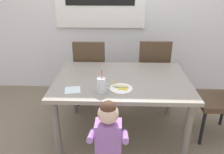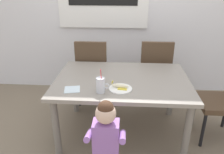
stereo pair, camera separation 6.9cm
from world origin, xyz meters
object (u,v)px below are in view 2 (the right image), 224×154
Objects in this scene: toddler_standing at (106,134)px; milk_cup at (101,86)px; snack_plate at (120,89)px; dining_chair_right at (155,69)px; peeled_banana at (120,86)px; dining_table at (122,86)px; dining_chair_left at (93,69)px; paper_napkin at (72,89)px.

milk_cup is (-0.08, 0.39, 0.25)m from toddler_standing.
toddler_standing is at bearing -102.51° from snack_plate.
dining_chair_right is 1.57m from toddler_standing.
toddler_standing is at bearing -77.97° from milk_cup.
snack_plate is (-0.45, -1.00, 0.18)m from dining_chair_right.
dining_chair_right is at bearing 69.17° from toddler_standing.
milk_cup is 0.21m from snack_plate.
milk_cup is 0.20m from peeled_banana.
dining_chair_right is at bearing 65.60° from snack_plate.
peeled_banana is at bearing 25.08° from milk_cup.
dining_table is 1.73× the size of toddler_standing.
snack_plate is (0.19, 0.07, -0.06)m from milk_cup.
dining_table is 1.51× the size of dining_chair_left.
paper_napkin is (-0.37, 0.42, 0.19)m from toddler_standing.
milk_cup reaches higher than snack_plate.
dining_chair_left reaches higher than dining_table.
dining_chair_right is 6.40× the size of paper_napkin.
toddler_standing reaches higher than paper_napkin.
paper_napkin is (-0.47, -0.04, -0.00)m from snack_plate.
toddler_standing is (0.32, -1.41, -0.02)m from dining_chair_left.
paper_napkin is (-0.93, -1.04, 0.17)m from dining_chair_right.
dining_table is 0.57m from paper_napkin.
milk_cup is at bearing -6.90° from paper_napkin.
paper_napkin is (-0.47, -0.05, -0.03)m from peeled_banana.
dining_chair_left is at bearing 122.17° from dining_table.
peeled_banana is at bearing -93.40° from dining_table.
dining_chair_right reaches higher than paper_napkin.
dining_chair_right is at bearing 65.15° from peeled_banana.
dining_chair_left is at bearing 114.08° from peeled_banana.
paper_napkin is at bearing 87.04° from dining_chair_left.
peeled_banana is at bearing 78.26° from toddler_standing.
dining_chair_left is at bearing 87.04° from paper_napkin.
peeled_banana is at bearing 6.08° from paper_napkin.
snack_plate is at bearing -92.34° from dining_table.
snack_plate reaches higher than paper_napkin.
dining_table is at bearing 122.17° from dining_chair_left.
milk_cup is at bearing 103.07° from dining_chair_left.
dining_chair_left is 1.07m from milk_cup.
paper_napkin is (-0.48, -0.30, 0.09)m from dining_table.
dining_chair_right is 1.40m from paper_napkin.
peeled_banana reaches higher than snack_plate.
dining_table is at bearing 59.48° from milk_cup.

